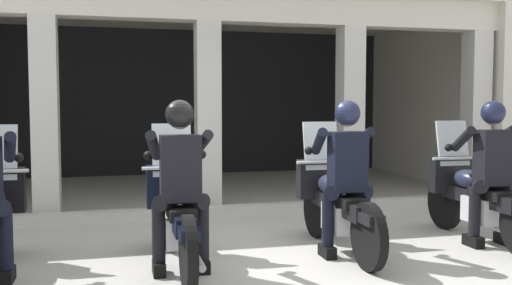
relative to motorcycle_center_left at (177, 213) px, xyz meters
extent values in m
plane|color=#A8A59E|center=(0.85, 3.02, -0.50)|extent=(80.00, 80.00, 0.00)
cube|color=black|center=(0.76, 7.28, 1.09)|extent=(9.97, 0.24, 3.18)
cube|color=beige|center=(0.76, 2.81, 2.46)|extent=(9.97, 0.36, 0.44)
cube|color=beige|center=(0.76, 4.97, 2.76)|extent=(9.97, 5.01, 0.16)
cube|color=beige|center=(5.65, 4.97, 1.09)|extent=(0.30, 5.01, 3.18)
cube|color=beige|center=(-1.48, 2.81, 0.87)|extent=(0.35, 0.36, 2.74)
cube|color=beige|center=(0.76, 2.81, 0.87)|extent=(0.35, 0.36, 2.74)
cube|color=beige|center=(3.00, 2.81, 0.87)|extent=(0.35, 0.36, 2.74)
cube|color=beige|center=(5.25, 2.81, 0.87)|extent=(0.35, 0.36, 2.74)
cube|color=#B7B5AD|center=(0.76, 2.31, -0.44)|extent=(9.57, 0.24, 0.12)
cylinder|color=black|center=(-1.70, 0.69, -0.18)|extent=(0.09, 0.64, 0.64)
cube|color=black|center=(-1.70, 0.69, 0.03)|extent=(0.14, 0.44, 0.08)
cylinder|color=black|center=(-1.50, -0.19, -0.12)|extent=(0.12, 0.12, 0.53)
cube|color=black|center=(-1.50, -0.18, -0.44)|extent=(0.11, 0.26, 0.12)
cylinder|color=black|center=(-1.48, 0.02, 0.66)|extent=(0.19, 0.48, 0.31)
sphere|color=black|center=(-1.44, 0.23, 0.55)|extent=(0.09, 0.09, 0.09)
cylinder|color=black|center=(0.00, 0.58, -0.18)|extent=(0.09, 0.64, 0.64)
cylinder|color=black|center=(0.00, -0.82, -0.18)|extent=(0.09, 0.64, 0.64)
cube|color=black|center=(0.00, 0.58, 0.03)|extent=(0.14, 0.44, 0.08)
cube|color=silver|center=(0.00, -0.17, -0.13)|extent=(0.28, 0.44, 0.28)
cube|color=black|center=(0.00, -0.12, 0.00)|extent=(0.18, 1.24, 0.16)
ellipsoid|color=#1E2338|center=(0.00, 0.10, 0.18)|extent=(0.26, 0.48, 0.22)
cube|color=black|center=(0.00, -0.30, 0.07)|extent=(0.24, 0.52, 0.10)
cube|color=black|center=(0.00, -0.76, 0.00)|extent=(0.16, 0.48, 0.10)
cylinder|color=silver|center=(0.00, 0.52, 0.06)|extent=(0.05, 0.24, 0.53)
cube|color=black|center=(0.00, 0.46, 0.20)|extent=(0.52, 0.16, 0.44)
sphere|color=silver|center=(0.00, 0.56, 0.22)|extent=(0.18, 0.18, 0.18)
cube|color=silver|center=(0.00, 0.44, 0.57)|extent=(0.40, 0.14, 0.54)
cylinder|color=silver|center=(0.00, 0.36, 0.40)|extent=(0.62, 0.04, 0.04)
cylinder|color=silver|center=(0.12, -0.52, -0.32)|extent=(0.07, 0.55, 0.07)
cube|color=black|center=(0.00, -0.32, 0.47)|extent=(0.36, 0.22, 0.60)
cube|color=#14193F|center=(0.00, -0.20, 0.49)|extent=(0.05, 0.02, 0.32)
sphere|color=tan|center=(0.00, -0.30, 0.92)|extent=(0.21, 0.21, 0.21)
sphere|color=black|center=(0.00, -0.30, 0.95)|extent=(0.26, 0.26, 0.26)
cylinder|color=black|center=(0.14, -0.30, 0.16)|extent=(0.26, 0.29, 0.17)
cylinder|color=black|center=(0.20, -0.30, -0.12)|extent=(0.12, 0.12, 0.53)
cube|color=black|center=(0.20, -0.29, -0.44)|extent=(0.11, 0.26, 0.12)
cylinder|color=black|center=(-0.14, -0.30, 0.16)|extent=(0.26, 0.29, 0.17)
cylinder|color=black|center=(-0.20, -0.30, -0.12)|extent=(0.12, 0.12, 0.53)
cube|color=black|center=(-0.20, -0.29, -0.44)|extent=(0.11, 0.26, 0.12)
cylinder|color=black|center=(0.22, -0.09, 0.66)|extent=(0.19, 0.48, 0.31)
sphere|color=black|center=(0.26, 0.12, 0.55)|extent=(0.09, 0.09, 0.09)
cylinder|color=black|center=(-0.22, -0.09, 0.66)|extent=(0.19, 0.48, 0.31)
sphere|color=black|center=(-0.26, 0.12, 0.55)|extent=(0.09, 0.09, 0.09)
cylinder|color=black|center=(1.70, 0.76, -0.18)|extent=(0.09, 0.64, 0.64)
cylinder|color=black|center=(1.70, -0.64, -0.18)|extent=(0.09, 0.64, 0.64)
cube|color=black|center=(1.70, 0.76, 0.03)|extent=(0.14, 0.44, 0.08)
cube|color=silver|center=(1.70, 0.01, -0.13)|extent=(0.28, 0.44, 0.28)
cube|color=black|center=(1.70, 0.06, 0.00)|extent=(0.18, 1.24, 0.16)
ellipsoid|color=#1E2338|center=(1.70, 0.28, 0.18)|extent=(0.26, 0.48, 0.22)
cube|color=black|center=(1.70, -0.12, 0.07)|extent=(0.24, 0.52, 0.10)
cube|color=black|center=(1.70, -0.58, 0.00)|extent=(0.16, 0.48, 0.10)
cylinder|color=silver|center=(1.70, 0.70, 0.06)|extent=(0.05, 0.24, 0.53)
cube|color=black|center=(1.70, 0.64, 0.20)|extent=(0.52, 0.16, 0.44)
sphere|color=silver|center=(1.70, 0.74, 0.22)|extent=(0.18, 0.18, 0.18)
cube|color=silver|center=(1.70, 0.62, 0.57)|extent=(0.40, 0.14, 0.54)
cylinder|color=silver|center=(1.70, 0.54, 0.40)|extent=(0.62, 0.04, 0.04)
cylinder|color=silver|center=(1.82, -0.34, -0.32)|extent=(0.07, 0.55, 0.07)
cube|color=black|center=(1.70, -0.14, 0.47)|extent=(0.36, 0.22, 0.60)
cube|color=#591414|center=(1.70, -0.02, 0.49)|extent=(0.05, 0.02, 0.32)
sphere|color=tan|center=(1.70, -0.12, 0.92)|extent=(0.21, 0.21, 0.21)
sphere|color=#191E38|center=(1.70, -0.12, 0.95)|extent=(0.26, 0.26, 0.26)
cylinder|color=black|center=(1.84, -0.12, 0.16)|extent=(0.26, 0.29, 0.17)
cylinder|color=black|center=(1.90, -0.12, -0.12)|extent=(0.12, 0.12, 0.53)
cube|color=black|center=(1.90, -0.11, -0.44)|extent=(0.11, 0.26, 0.12)
cylinder|color=black|center=(1.56, -0.12, 0.16)|extent=(0.26, 0.29, 0.17)
cylinder|color=black|center=(1.50, -0.12, -0.12)|extent=(0.12, 0.12, 0.53)
cube|color=black|center=(1.50, -0.11, -0.44)|extent=(0.11, 0.26, 0.12)
cylinder|color=black|center=(1.92, 0.09, 0.66)|extent=(0.19, 0.48, 0.31)
sphere|color=black|center=(1.96, 0.30, 0.55)|extent=(0.09, 0.09, 0.09)
cylinder|color=black|center=(1.48, 0.09, 0.66)|extent=(0.19, 0.48, 0.31)
sphere|color=black|center=(1.44, 0.30, 0.55)|extent=(0.09, 0.09, 0.09)
cylinder|color=black|center=(3.39, 0.78, -0.18)|extent=(0.09, 0.64, 0.64)
cube|color=black|center=(3.39, 0.78, 0.03)|extent=(0.14, 0.44, 0.08)
cube|color=silver|center=(3.39, 0.03, -0.13)|extent=(0.28, 0.44, 0.28)
cube|color=black|center=(3.39, 0.08, 0.00)|extent=(0.18, 1.24, 0.16)
ellipsoid|color=#1E2338|center=(3.39, 0.30, 0.18)|extent=(0.26, 0.48, 0.22)
cube|color=black|center=(3.39, -0.10, 0.07)|extent=(0.24, 0.52, 0.10)
cylinder|color=silver|center=(3.39, 0.72, 0.06)|extent=(0.05, 0.24, 0.53)
cube|color=black|center=(3.39, 0.66, 0.20)|extent=(0.52, 0.16, 0.44)
sphere|color=silver|center=(3.39, 0.76, 0.22)|extent=(0.18, 0.18, 0.18)
cube|color=silver|center=(3.39, 0.64, 0.57)|extent=(0.40, 0.14, 0.54)
cylinder|color=silver|center=(3.39, 0.56, 0.40)|extent=(0.62, 0.04, 0.04)
cube|color=black|center=(3.39, -0.12, 0.47)|extent=(0.36, 0.22, 0.60)
cube|color=black|center=(3.39, 0.00, 0.49)|extent=(0.05, 0.02, 0.32)
sphere|color=#936B51|center=(3.39, -0.10, 0.92)|extent=(0.21, 0.21, 0.21)
sphere|color=#191E38|center=(3.39, -0.10, 0.95)|extent=(0.26, 0.26, 0.26)
cylinder|color=black|center=(3.53, -0.10, 0.16)|extent=(0.26, 0.29, 0.17)
cylinder|color=black|center=(3.59, -0.10, -0.12)|extent=(0.12, 0.12, 0.53)
cube|color=black|center=(3.59, -0.09, -0.44)|extent=(0.11, 0.26, 0.12)
cylinder|color=black|center=(3.25, -0.10, 0.16)|extent=(0.26, 0.29, 0.17)
cylinder|color=black|center=(3.19, -0.10, -0.12)|extent=(0.12, 0.12, 0.53)
cube|color=black|center=(3.19, -0.09, -0.44)|extent=(0.11, 0.26, 0.12)
cylinder|color=black|center=(3.61, 0.11, 0.66)|extent=(0.19, 0.48, 0.31)
sphere|color=black|center=(3.65, 0.32, 0.55)|extent=(0.09, 0.09, 0.09)
cylinder|color=black|center=(3.17, 0.11, 0.66)|extent=(0.19, 0.48, 0.31)
sphere|color=black|center=(3.13, 0.32, 0.55)|extent=(0.09, 0.09, 0.09)
camera|label=1|loc=(-0.58, -5.39, 1.04)|focal=39.73mm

